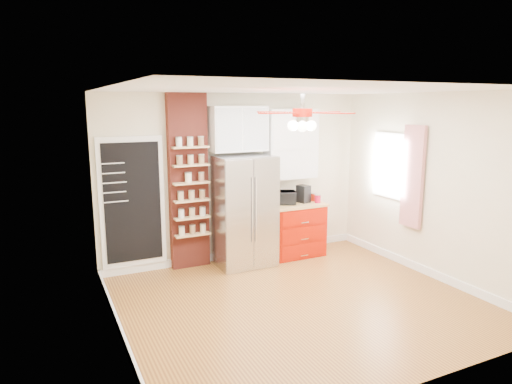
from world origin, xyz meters
name	(u,v)px	position (x,y,z in m)	size (l,w,h in m)	color
floor	(299,302)	(0.00, 0.00, 0.00)	(4.50, 4.50, 0.00)	olive
ceiling	(303,89)	(0.00, 0.00, 2.70)	(4.50, 4.50, 0.00)	white
wall_back	(237,178)	(0.00, 2.00, 1.35)	(4.50, 0.02, 2.70)	beige
wall_front	(422,245)	(0.00, -2.00, 1.35)	(4.50, 0.02, 2.70)	beige
wall_left	(114,220)	(-2.25, 0.00, 1.35)	(0.02, 4.00, 2.70)	beige
wall_right	(434,187)	(2.25, 0.00, 1.35)	(0.02, 4.00, 2.70)	beige
chalkboard	(133,203)	(-1.70, 1.96, 1.10)	(0.95, 0.05, 1.95)	white
brick_pillar	(188,182)	(-0.85, 1.92, 1.35)	(0.60, 0.16, 2.70)	maroon
fridge	(244,211)	(-0.05, 1.63, 0.88)	(0.90, 0.70, 1.75)	silver
upper_glass_cabinet	(238,129)	(-0.05, 1.82, 2.15)	(0.90, 0.35, 0.70)	white
red_cabinet	(295,229)	(0.92, 1.68, 0.45)	(0.94, 0.64, 0.90)	#A31101
upper_shelf_unit	(291,144)	(0.92, 1.85, 1.88)	(0.90, 0.30, 1.15)	white
window	(390,166)	(2.23, 0.90, 1.55)	(0.04, 0.75, 1.05)	white
curtain	(413,177)	(2.18, 0.35, 1.45)	(0.06, 0.40, 1.55)	red
ceiling_fan	(302,113)	(0.00, 0.00, 2.42)	(1.40, 1.40, 0.44)	silver
toaster_oven	(283,197)	(0.70, 1.70, 1.01)	(0.40, 0.27, 0.22)	black
coffee_maker	(303,194)	(1.07, 1.67, 1.05)	(0.16, 0.20, 0.29)	black
canister_left	(318,199)	(1.27, 1.54, 0.97)	(0.10, 0.10, 0.13)	#B50A2A
canister_right	(314,197)	(1.29, 1.69, 0.96)	(0.09, 0.09, 0.13)	red
pantry_jar_oats	(188,178)	(-0.89, 1.77, 1.44)	(0.10, 0.10, 0.14)	beige
pantry_jar_beans	(201,177)	(-0.69, 1.76, 1.44)	(0.09, 0.09, 0.13)	#9B694F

